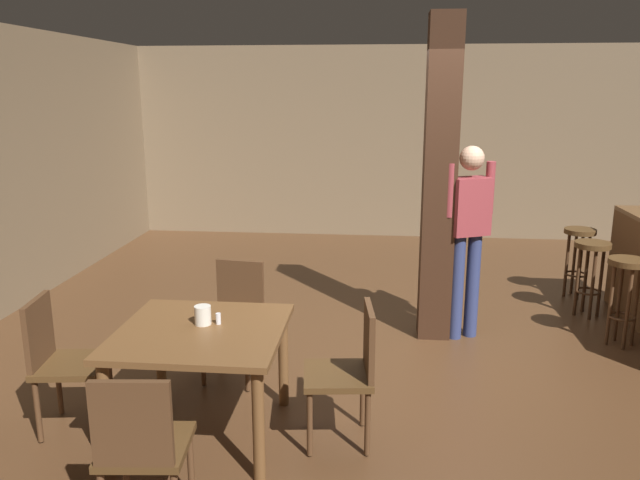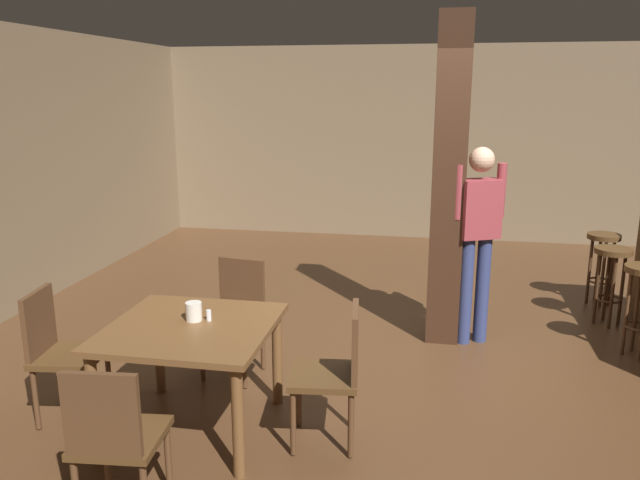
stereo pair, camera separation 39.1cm
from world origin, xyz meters
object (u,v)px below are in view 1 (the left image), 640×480
at_px(chair_west, 60,357).
at_px(bar_stool_mid, 591,261).
at_px(chair_north, 236,314).
at_px(bar_stool_far, 579,247).
at_px(salt_shaker, 218,319).
at_px(dining_table, 202,345).
at_px(bar_stool_near, 626,282).
at_px(napkin_cup, 203,315).
at_px(standing_person, 468,229).
at_px(chair_south, 141,445).
at_px(chair_east, 350,367).

height_order(chair_west, bar_stool_mid, chair_west).
bearing_deg(bar_stool_mid, chair_west, -148.32).
height_order(chair_north, bar_stool_far, chair_north).
distance_m(chair_north, salt_shaker, 0.83).
distance_m(dining_table, bar_stool_far, 4.45).
distance_m(dining_table, bar_stool_near, 3.66).
bearing_deg(bar_stool_near, napkin_cup, -152.16).
bearing_deg(chair_north, standing_person, 27.51).
height_order(chair_south, salt_shaker, chair_south).
xyz_separation_m(chair_south, bar_stool_mid, (3.17, 3.45, 0.05)).
distance_m(dining_table, chair_west, 0.94).
bearing_deg(chair_north, bar_stool_far, 34.77).
bearing_deg(bar_stool_mid, chair_east, -131.67).
height_order(chair_east, chair_south, same).
relative_size(chair_east, chair_south, 1.00).
bearing_deg(standing_person, chair_east, -116.95).
distance_m(salt_shaker, bar_stool_far, 4.32).
distance_m(dining_table, bar_stool_mid, 4.02).
bearing_deg(salt_shaker, chair_north, 95.80).
bearing_deg(chair_north, salt_shaker, -84.20).
xyz_separation_m(chair_east, chair_west, (-1.87, -0.04, 0.00)).
height_order(chair_east, chair_north, same).
bearing_deg(napkin_cup, bar_stool_far, 43.20).
height_order(bar_stool_mid, bar_stool_far, bar_stool_far).
xyz_separation_m(dining_table, chair_south, (-0.03, -0.95, -0.11)).
height_order(napkin_cup, bar_stool_near, napkin_cup).
bearing_deg(chair_east, bar_stool_far, 53.59).
xyz_separation_m(chair_west, napkin_cup, (0.93, 0.10, 0.28)).
bearing_deg(bar_stool_far, bar_stool_mid, -95.36).
xyz_separation_m(napkin_cup, bar_stool_near, (3.21, 1.70, -0.22)).
distance_m(chair_south, standing_person, 3.40).
xyz_separation_m(salt_shaker, bar_stool_mid, (3.05, 2.41, -0.21)).
bearing_deg(chair_west, chair_south, -45.73).
bearing_deg(bar_stool_mid, napkin_cup, -142.45).
bearing_deg(dining_table, salt_shaker, 46.18).
relative_size(chair_west, bar_stool_near, 1.14).
distance_m(chair_west, napkin_cup, 0.98).
height_order(chair_east, standing_person, standing_person).
height_order(chair_south, napkin_cup, chair_south).
height_order(chair_west, bar_stool_near, chair_west).
relative_size(dining_table, bar_stool_mid, 1.38).
xyz_separation_m(chair_west, bar_stool_far, (4.14, 3.11, 0.05)).
height_order(chair_east, chair_west, same).
xyz_separation_m(chair_west, bar_stool_near, (4.14, 1.79, 0.07)).
bearing_deg(standing_person, salt_shaker, -135.37).
bearing_deg(bar_stool_far, salt_shaker, -136.04).
relative_size(dining_table, bar_stool_far, 1.37).
bearing_deg(chair_south, bar_stool_mid, 47.38).
xyz_separation_m(chair_east, bar_stool_far, (2.27, 3.07, 0.05)).
distance_m(chair_south, napkin_cup, 1.07).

